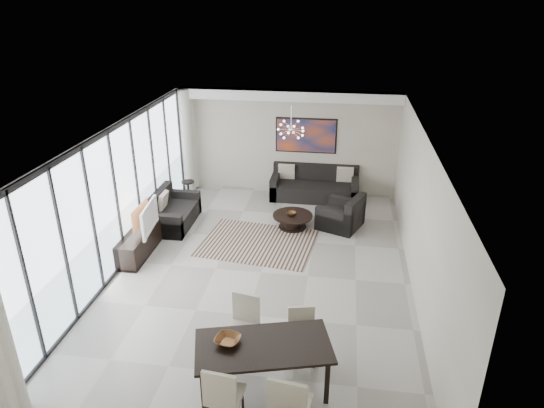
% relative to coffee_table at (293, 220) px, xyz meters
% --- Properties ---
extents(room_shell, '(6.00, 9.00, 2.90)m').
position_rel_coffee_table_xyz_m(room_shell, '(0.05, -2.14, 1.26)').
color(room_shell, '#A8A39B').
rests_on(room_shell, ground).
extents(window_wall, '(0.37, 8.95, 2.90)m').
position_rel_coffee_table_xyz_m(window_wall, '(-3.27, -2.14, 1.28)').
color(window_wall, silver).
rests_on(window_wall, floor).
extents(soffit, '(5.98, 0.40, 0.26)m').
position_rel_coffee_table_xyz_m(soffit, '(-0.41, 2.16, 2.58)').
color(soffit, white).
rests_on(soffit, room_shell).
extents(painting, '(1.68, 0.04, 0.98)m').
position_rel_coffee_table_xyz_m(painting, '(0.09, 2.33, 1.46)').
color(painting, '#C2471B').
rests_on(painting, room_shell).
extents(chandelier, '(0.66, 0.66, 0.71)m').
position_rel_coffee_table_xyz_m(chandelier, '(-0.11, 0.36, 2.16)').
color(chandelier, silver).
rests_on(chandelier, room_shell).
extents(rug, '(2.71, 2.21, 0.01)m').
position_rel_coffee_table_xyz_m(rug, '(-0.69, -0.91, -0.19)').
color(rug, black).
rests_on(rug, floor).
extents(coffee_table, '(0.97, 0.97, 0.34)m').
position_rel_coffee_table_xyz_m(coffee_table, '(0.00, 0.00, 0.00)').
color(coffee_table, black).
rests_on(coffee_table, floor).
extents(bowl_coffee, '(0.29, 0.29, 0.08)m').
position_rel_coffee_table_xyz_m(bowl_coffee, '(-0.03, -0.01, 0.19)').
color(bowl_coffee, brown).
rests_on(bowl_coffee, coffee_table).
extents(sofa_main, '(2.38, 0.97, 0.86)m').
position_rel_coffee_table_xyz_m(sofa_main, '(0.40, 1.94, 0.10)').
color(sofa_main, black).
rests_on(sofa_main, floor).
extents(loveseat, '(0.92, 1.64, 0.82)m').
position_rel_coffee_table_xyz_m(loveseat, '(-2.96, -0.25, 0.09)').
color(loveseat, black).
rests_on(loveseat, floor).
extents(armchair, '(1.22, 1.25, 0.82)m').
position_rel_coffee_table_xyz_m(armchair, '(1.18, 0.21, 0.09)').
color(armchair, black).
rests_on(armchair, floor).
extents(side_table, '(0.35, 0.35, 0.49)m').
position_rel_coffee_table_xyz_m(side_table, '(-3.06, 1.40, 0.13)').
color(side_table, black).
rests_on(side_table, floor).
extents(tv_console, '(0.49, 1.74, 0.54)m').
position_rel_coffee_table_xyz_m(tv_console, '(-3.17, -1.70, 0.08)').
color(tv_console, black).
rests_on(tv_console, floor).
extents(television, '(0.26, 1.09, 0.62)m').
position_rel_coffee_table_xyz_m(television, '(-3.01, -1.70, 0.66)').
color(television, gray).
rests_on(television, tv_console).
extents(dining_table, '(2.08, 1.42, 0.79)m').
position_rel_coffee_table_xyz_m(dining_table, '(0.15, -5.24, 0.51)').
color(dining_table, black).
rests_on(dining_table, floor).
extents(dining_chair_sw, '(0.50, 0.50, 0.99)m').
position_rel_coffee_table_xyz_m(dining_chair_sw, '(-0.26, -5.97, 0.38)').
color(dining_chair_sw, '#BFB89F').
rests_on(dining_chair_sw, floor).
extents(dining_chair_se, '(0.55, 0.55, 1.07)m').
position_rel_coffee_table_xyz_m(dining_chair_se, '(0.61, -6.06, 0.43)').
color(dining_chair_se, '#BFB89F').
rests_on(dining_chair_se, floor).
extents(dining_chair_nw, '(0.53, 0.53, 0.99)m').
position_rel_coffee_table_xyz_m(dining_chair_nw, '(-0.29, -4.44, 0.38)').
color(dining_chair_nw, '#BFB89F').
rests_on(dining_chair_nw, floor).
extents(dining_chair_ne, '(0.49, 0.49, 0.90)m').
position_rel_coffee_table_xyz_m(dining_chair_ne, '(0.63, -4.51, 0.32)').
color(dining_chair_ne, '#BFB89F').
rests_on(dining_chair_ne, floor).
extents(bowl_dining, '(0.42, 0.42, 0.09)m').
position_rel_coffee_table_xyz_m(bowl_dining, '(-0.35, -5.26, 0.64)').
color(bowl_dining, brown).
rests_on(bowl_dining, dining_table).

